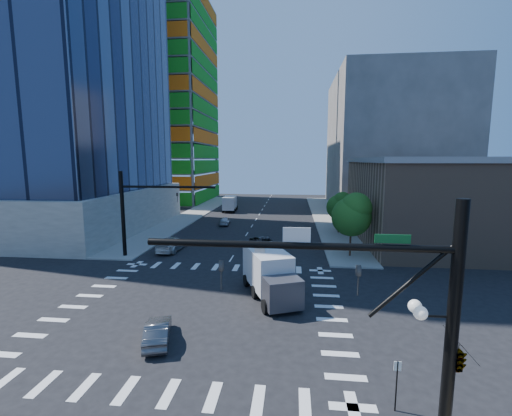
# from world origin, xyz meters

# --- Properties ---
(ground) EXTENTS (160.00, 160.00, 0.00)m
(ground) POSITION_xyz_m (0.00, 0.00, 0.00)
(ground) COLOR black
(ground) RESTS_ON ground
(road_markings) EXTENTS (20.00, 20.00, 0.01)m
(road_markings) POSITION_xyz_m (0.00, 0.00, 0.01)
(road_markings) COLOR silver
(road_markings) RESTS_ON ground
(sidewalk_ne) EXTENTS (5.00, 60.00, 0.15)m
(sidewalk_ne) POSITION_xyz_m (12.50, 40.00, 0.07)
(sidewalk_ne) COLOR gray
(sidewalk_ne) RESTS_ON ground
(sidewalk_nw) EXTENTS (5.00, 60.00, 0.15)m
(sidewalk_nw) POSITION_xyz_m (-12.50, 40.00, 0.07)
(sidewalk_nw) COLOR gray
(sidewalk_nw) RESTS_ON ground
(construction_building) EXTENTS (25.16, 34.50, 70.60)m
(construction_building) POSITION_xyz_m (-27.41, 61.93, 24.61)
(construction_building) COLOR gray
(construction_building) RESTS_ON ground
(commercial_building) EXTENTS (20.50, 22.50, 10.60)m
(commercial_building) POSITION_xyz_m (25.00, 22.00, 5.31)
(commercial_building) COLOR #8B6951
(commercial_building) RESTS_ON ground
(bg_building_ne) EXTENTS (24.00, 30.00, 28.00)m
(bg_building_ne) POSITION_xyz_m (27.00, 55.00, 14.00)
(bg_building_ne) COLOR #615B57
(bg_building_ne) RESTS_ON ground
(signal_mast_se) EXTENTS (10.51, 2.48, 9.00)m
(signal_mast_se) POSITION_xyz_m (10.60, -11.50, 5.01)
(signal_mast_se) COLOR black
(signal_mast_se) RESTS_ON sidewalk_se
(signal_mast_nw) EXTENTS (10.20, 0.40, 9.00)m
(signal_mast_nw) POSITION_xyz_m (-10.00, 11.50, 5.49)
(signal_mast_nw) COLOR black
(signal_mast_nw) RESTS_ON sidewalk_nw
(tree_south) EXTENTS (4.16, 4.16, 6.82)m
(tree_south) POSITION_xyz_m (12.63, 13.90, 4.69)
(tree_south) COLOR #382316
(tree_south) RESTS_ON sidewalk_ne
(tree_north) EXTENTS (3.54, 3.52, 5.78)m
(tree_north) POSITION_xyz_m (12.93, 25.90, 3.99)
(tree_north) COLOR #382316
(tree_north) RESTS_ON sidewalk_ne
(no_parking_sign) EXTENTS (0.30, 0.06, 2.20)m
(no_parking_sign) POSITION_xyz_m (10.70, -9.00, 1.38)
(no_parking_sign) COLOR black
(no_parking_sign) RESTS_ON ground
(car_nb_far) EXTENTS (4.38, 6.16, 1.56)m
(car_nb_far) POSITION_xyz_m (3.24, 15.17, 0.78)
(car_nb_far) COLOR black
(car_nb_far) RESTS_ON ground
(car_sb_near) EXTENTS (2.38, 5.46, 1.56)m
(car_sb_near) POSITION_xyz_m (-7.40, 14.42, 0.78)
(car_sb_near) COLOR silver
(car_sb_near) RESTS_ON ground
(car_sb_mid) EXTENTS (1.84, 3.93, 1.30)m
(car_sb_mid) POSITION_xyz_m (-4.41, 30.44, 0.65)
(car_sb_mid) COLOR #B2B4BB
(car_sb_mid) RESTS_ON ground
(car_sb_cross) EXTENTS (2.35, 4.00, 1.24)m
(car_sb_cross) POSITION_xyz_m (-1.19, -4.83, 0.62)
(car_sb_cross) COLOR #4B4C50
(car_sb_cross) RESTS_ON ground
(box_truck_near) EXTENTS (5.01, 7.09, 3.42)m
(box_truck_near) POSITION_xyz_m (4.82, 2.20, 1.51)
(box_truck_near) COLOR black
(box_truck_near) RESTS_ON ground
(box_truck_far) EXTENTS (2.78, 5.96, 3.06)m
(box_truck_far) POSITION_xyz_m (-6.28, 45.19, 1.36)
(box_truck_far) COLOR black
(box_truck_far) RESTS_ON ground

